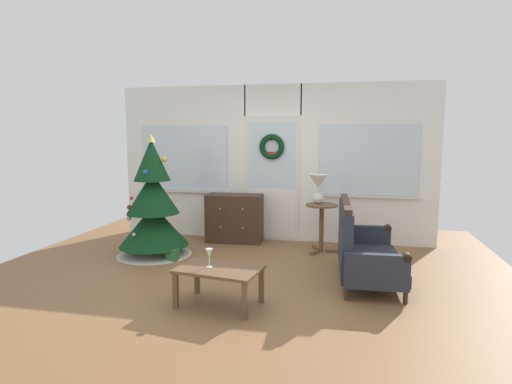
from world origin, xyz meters
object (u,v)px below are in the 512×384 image
wine_glass (209,254)px  table_lamp (318,185)px  christmas_tree (153,210)px  dresser_cabinet (235,218)px  coffee_table (219,273)px  settee_sofa (361,249)px  gift_box (172,255)px  side_table (322,218)px

wine_glass → table_lamp: bearing=67.8°
christmas_tree → dresser_cabinet: christmas_tree is taller
table_lamp → coffee_table: table_lamp is taller
christmas_tree → settee_sofa: (2.92, -0.49, -0.28)m
christmas_tree → settee_sofa: 2.97m
dresser_cabinet → christmas_tree: bearing=-133.4°
dresser_cabinet → wine_glass: dresser_cabinet is taller
christmas_tree → coffee_table: christmas_tree is taller
christmas_tree → dresser_cabinet: bearing=46.6°
christmas_tree → settee_sofa: size_ratio=1.15×
settee_sofa → wine_glass: (-1.54, -1.11, 0.16)m
dresser_cabinet → table_lamp: table_lamp is taller
table_lamp → coffee_table: 2.54m
settee_sofa → table_lamp: (-0.60, 1.20, 0.63)m
christmas_tree → gift_box: 0.73m
table_lamp → wine_glass: size_ratio=2.26×
christmas_tree → side_table: size_ratio=2.44×
christmas_tree → wine_glass: (1.38, -1.60, -0.12)m
side_table → settee_sofa: bearing=-64.9°
wine_glass → gift_box: (-1.00, 1.37, -0.46)m
gift_box → coffee_table: bearing=-51.2°
christmas_tree → wine_glass: 2.12m
coffee_table → gift_box: size_ratio=5.66×
side_table → table_lamp: (-0.06, 0.04, 0.50)m
side_table → wine_glass: bearing=-113.8°
gift_box → christmas_tree: bearing=149.2°
gift_box → settee_sofa: bearing=-5.9°
dresser_cabinet → coffee_table: 2.66m
settee_sofa → gift_box: bearing=174.1°
table_lamp → coffee_table: size_ratio=0.48×
dresser_cabinet → gift_box: bearing=-115.0°
christmas_tree → table_lamp: 2.45m
wine_glass → gift_box: 1.76m
christmas_tree → coffee_table: (1.48, -1.60, -0.32)m
dresser_cabinet → coffee_table: bearing=-78.4°
coffee_table → gift_box: coffee_table is taller
settee_sofa → coffee_table: settee_sofa is taller
dresser_cabinet → side_table: dresser_cabinet is taller
side_table → coffee_table: (-0.90, -2.26, -0.17)m
table_lamp → gift_box: bearing=-154.4°
dresser_cabinet → wine_glass: bearing=-80.6°
settee_sofa → wine_glass: 1.90m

